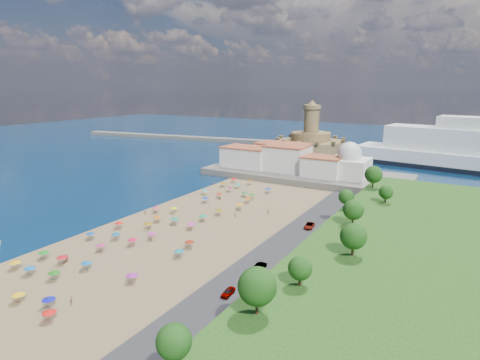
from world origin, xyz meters
The scene contains 11 objects.
ground centered at (0.00, 0.00, 0.00)m, with size 700.00×700.00×0.00m, color #071938.
terrace centered at (10.00, 73.00, 1.50)m, with size 90.00×36.00×3.00m, color #59544C.
jetty centered at (-12.00, 108.00, 1.20)m, with size 18.00×70.00×2.40m, color #59544C.
breakwater centered at (-110.00, 153.00, 1.30)m, with size 200.00×7.00×2.60m, color #59544C.
waterfront_buildings centered at (-3.05, 73.64, 7.88)m, with size 57.00×29.00×11.00m.
domed_building centered at (30.00, 71.00, 8.97)m, with size 16.00×16.00×15.00m.
fortress centered at (-12.00, 138.00, 6.68)m, with size 40.00×40.00×32.40m.
beach_parasols centered at (-1.28, -10.94, 2.15)m, with size 33.10×116.60×2.20m.
beachgoers centered at (-0.97, -3.68, 1.14)m, with size 38.54×92.22×1.88m.
parked_cars centered at (36.00, -8.59, 1.40)m, with size 3.19×48.92×1.44m.
hillside_trees centered at (48.69, -6.18, 10.15)m, with size 15.67×111.79×7.75m.
Camera 1 is at (73.92, -94.42, 40.62)m, focal length 30.00 mm.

